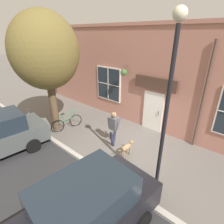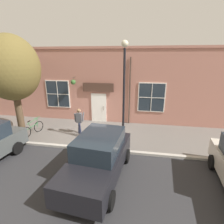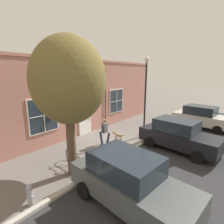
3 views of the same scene
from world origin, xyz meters
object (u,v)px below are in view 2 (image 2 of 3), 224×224
street_tree_by_curb (13,70)px  pedestrian_walking (79,119)px  parked_car_mid_block (99,157)px  leaning_bicycle (33,129)px  dog_on_leash (94,131)px  street_lamp (124,83)px

street_tree_by_curb → pedestrian_walking: bearing=106.7°
pedestrian_walking → street_tree_by_curb: bearing=-73.3°
pedestrian_walking → parked_car_mid_block: (3.69, 2.14, -0.10)m
leaning_bicycle → parked_car_mid_block: bearing=57.7°
dog_on_leash → parked_car_mid_block: 3.65m
leaning_bicycle → pedestrian_walking: bearing=100.8°
street_tree_by_curb → leaning_bicycle: 3.60m
street_tree_by_curb → leaning_bicycle: size_ratio=3.37×
leaning_bicycle → street_lamp: size_ratio=0.32×
dog_on_leash → leaning_bicycle: bearing=-85.8°
pedestrian_walking → street_lamp: street_lamp is taller
street_tree_by_curb → parked_car_mid_block: street_tree_by_curb is taller
parked_car_mid_block → street_lamp: bearing=165.2°
dog_on_leash → parked_car_mid_block: parked_car_mid_block is taller
leaning_bicycle → parked_car_mid_block: 5.91m
leaning_bicycle → parked_car_mid_block: parked_car_mid_block is taller
dog_on_leash → leaning_bicycle: leaning_bicycle is taller
leaning_bicycle → street_lamp: street_lamp is taller
dog_on_leash → street_lamp: bearing=64.2°
pedestrian_walking → street_tree_by_curb: size_ratio=0.29×
pedestrian_walking → dog_on_leash: pedestrian_walking is taller
street_tree_by_curb → parked_car_mid_block: 6.72m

